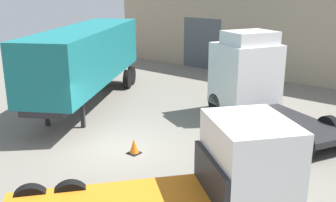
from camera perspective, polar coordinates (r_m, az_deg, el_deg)
ground_plane at (r=14.91m, az=-7.05°, el=-6.81°), size 60.00×60.00×0.00m
warehouse_building at (r=29.35m, az=19.92°, el=10.11°), size 28.65×8.84×6.16m
tractor_unit_white at (r=17.89m, az=12.12°, el=3.11°), size 7.09×5.08×3.93m
container_trailer_blue at (r=19.86m, az=-11.59°, el=6.40°), size 7.80×10.47×3.90m
flatbed_truck_white at (r=10.03m, az=6.40°, el=-10.70°), size 6.20×7.03×2.69m
traffic_cone at (r=14.31m, az=-4.95°, el=-6.66°), size 0.40×0.40×0.55m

